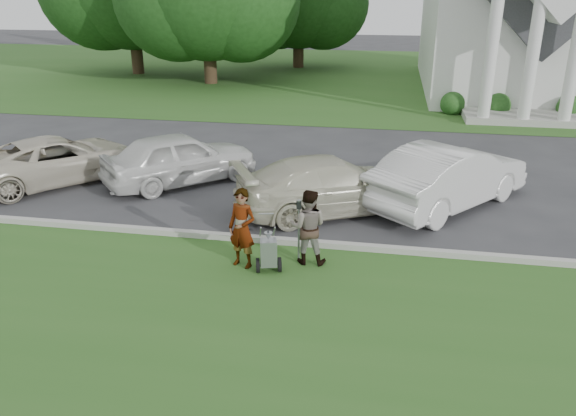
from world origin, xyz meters
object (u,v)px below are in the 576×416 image
(person_left, at_px, (242,229))
(car_d, at_px, (448,176))
(parking_meter_near, at_px, (299,223))
(car_c, at_px, (330,185))
(car_b, at_px, (180,158))
(striping_cart, at_px, (269,253))
(car_a, at_px, (59,159))
(person_right, at_px, (308,227))

(person_left, xyz_separation_m, car_d, (4.43, 4.34, -0.01))
(parking_meter_near, bearing_deg, car_c, 83.49)
(car_b, relative_size, car_d, 0.89)
(striping_cart, relative_size, person_left, 0.65)
(person_left, distance_m, car_a, 8.02)
(car_c, xyz_separation_m, car_d, (3.00, 0.94, 0.12))
(person_right, relative_size, parking_meter_near, 1.17)
(parking_meter_near, xyz_separation_m, car_d, (3.33, 3.88, -0.04))
(car_c, relative_size, car_d, 0.98)
(striping_cart, height_order, car_b, car_b)
(person_right, height_order, car_c, person_right)
(striping_cart, distance_m, person_right, 0.99)
(person_right, xyz_separation_m, car_d, (3.13, 3.94, 0.02))
(person_right, height_order, car_b, person_right)
(person_left, distance_m, person_right, 1.36)
(person_right, bearing_deg, parking_meter_near, -19.77)
(striping_cart, xyz_separation_m, parking_meter_near, (0.52, 0.61, 0.46))
(car_c, bearing_deg, parking_meter_near, 144.28)
(car_a, relative_size, car_d, 0.97)
(parking_meter_near, bearing_deg, person_right, -18.71)
(striping_cart, height_order, parking_meter_near, parking_meter_near)
(striping_cart, bearing_deg, person_right, 21.44)
(striping_cart, bearing_deg, parking_meter_near, 34.11)
(car_b, bearing_deg, car_d, -137.54)
(car_b, distance_m, car_c, 4.81)
(car_b, xyz_separation_m, car_c, (4.58, -1.44, -0.05))
(car_a, relative_size, car_c, 0.99)
(car_d, bearing_deg, parking_meter_near, 88.52)
(parking_meter_near, relative_size, car_a, 0.28)
(person_left, relative_size, person_right, 1.04)
(striping_cart, relative_size, person_right, 0.67)
(car_d, bearing_deg, car_c, 56.61)
(person_left, height_order, car_a, person_left)
(person_right, distance_m, car_c, 3.01)
(parking_meter_near, relative_size, car_d, 0.27)
(car_b, distance_m, car_d, 7.60)
(parking_meter_near, bearing_deg, person_left, -156.89)
(person_left, relative_size, car_c, 0.34)
(striping_cart, xyz_separation_m, person_right, (0.72, 0.54, 0.40))
(car_b, bearing_deg, parking_meter_near, -179.60)
(car_a, distance_m, car_b, 3.63)
(person_right, xyz_separation_m, parking_meter_near, (-0.20, 0.07, 0.06))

